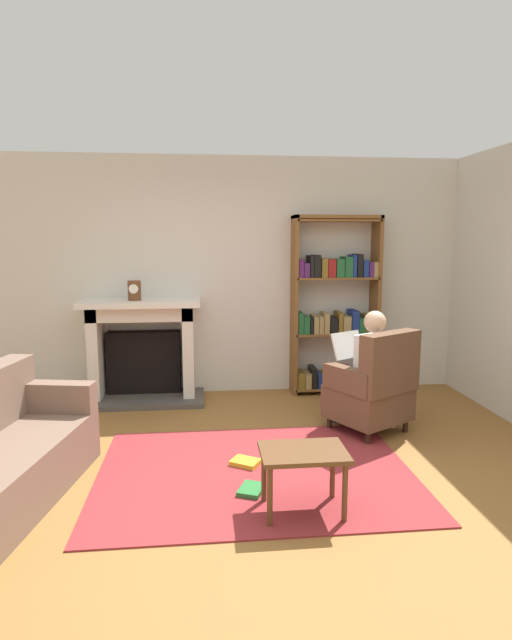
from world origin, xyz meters
TOP-DOWN VIEW (x-y plane):
  - ground at (0.00, 0.00)m, footprint 14.00×14.00m
  - back_wall at (0.00, 2.55)m, footprint 5.60×0.10m
  - area_rug at (0.00, 0.30)m, footprint 2.40×1.80m
  - fireplace at (-1.05, 2.30)m, footprint 1.33×0.64m
  - mantel_clock at (-1.11, 2.20)m, footprint 0.14×0.14m
  - bookshelf at (1.13, 2.33)m, footprint 0.99×0.32m
  - armchair_reading at (1.17, 1.03)m, footprint 0.86×0.86m
  - seated_reader at (1.12, 1.13)m, footprint 0.54×0.59m
  - side_table at (0.25, -0.30)m, footprint 0.56×0.39m
  - scattered_books at (-0.06, 0.23)m, footprint 0.27×0.70m

SIDE VIEW (x-z plane):
  - ground at x=0.00m, z-range 0.00..0.00m
  - area_rug at x=0.00m, z-range 0.00..0.01m
  - scattered_books at x=-0.06m, z-range 0.01..0.05m
  - side_table at x=0.25m, z-range 0.15..0.58m
  - armchair_reading at x=1.17m, z-range -0.06..0.91m
  - fireplace at x=-1.05m, z-range 0.03..1.16m
  - seated_reader at x=1.12m, z-range 0.05..1.19m
  - bookshelf at x=1.13m, z-range -0.05..1.99m
  - mantel_clock at x=-1.11m, z-range 1.13..1.34m
  - back_wall at x=0.00m, z-range 0.00..2.70m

